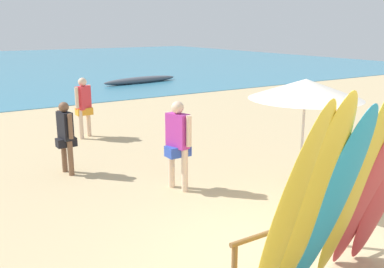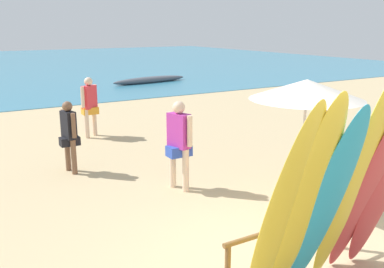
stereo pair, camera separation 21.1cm
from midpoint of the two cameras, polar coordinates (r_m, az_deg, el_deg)
name	(u,v)px [view 2 (the right image)]	position (r m, az deg, el deg)	size (l,w,h in m)	color
ground	(41,103)	(18.10, -19.01, 3.91)	(60.00, 60.00, 0.00)	tan
surfboard_rack	(291,234)	(5.63, 14.05, -12.67)	(2.04, 0.07, 0.62)	brown
surfboard_yellow_0	(283,213)	(4.41, 13.22, -10.06)	(0.52, 0.07, 2.47)	yellow
surfboard_yellow_1	(303,205)	(4.56, 15.78, -8.97)	(0.49, 0.08, 2.54)	yellow
surfboard_teal_2	(325,205)	(4.80, 18.32, -8.91)	(0.46, 0.07, 2.42)	#289EC6
surfboard_yellow_3	(354,181)	(5.02, 21.71, -5.81)	(0.46, 0.06, 2.79)	yellow
surfboard_red_4	(369,187)	(5.35, 23.34, -6.40)	(0.47, 0.06, 2.51)	#D13D42
surfboard_red_5	(384,187)	(5.62, 24.94, -6.32)	(0.51, 0.08, 2.33)	#D13D42
beachgoer_midbeach	(90,103)	(11.98, -12.86, 4.02)	(0.53, 0.40, 1.63)	beige
beachgoer_strolling	(69,132)	(9.11, -15.26, 0.25)	(0.39, 0.56, 1.49)	brown
beachgoer_photographing	(179,139)	(7.85, -0.96, -0.71)	(0.43, 0.61, 1.66)	beige
beach_chair_red	(327,163)	(8.64, 17.98, -3.71)	(0.59, 0.80, 0.79)	#B7B7BC
beach_umbrella	(307,90)	(7.33, 15.68, 5.66)	(1.87, 1.87, 2.12)	silver
distant_boat	(150,80)	(23.20, -5.29, 7.10)	(4.48, 1.26, 0.35)	#4C515B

